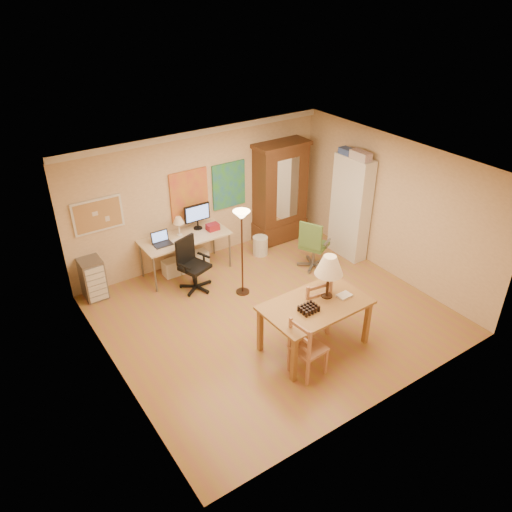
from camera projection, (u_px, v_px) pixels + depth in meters
floor at (273, 314)px, 8.77m from camera, size 5.50×5.50×0.00m
crown_molding at (197, 133)px, 9.19m from camera, size 5.50×0.08×0.12m
corkboard at (98, 215)px, 8.79m from camera, size 0.90×0.04×0.62m
art_panel_left at (189, 195)px, 9.68m from camera, size 0.80×0.04×1.00m
art_panel_right at (229, 185)px, 10.12m from camera, size 0.75×0.04×0.95m
dining_table at (321, 293)px, 7.62m from camera, size 1.67×1.03×1.55m
ladder_chair_back at (312, 307)px, 8.12m from camera, size 0.55×0.53×1.05m
ladder_chair_left at (307, 349)px, 7.28m from camera, size 0.48×0.50×0.99m
torchiere_lamp at (242, 228)px, 8.68m from camera, size 0.31×0.31×1.68m
computer_desk at (186, 249)px, 9.81m from camera, size 1.72×0.75×1.30m
office_chair_black at (194, 276)px, 9.35m from camera, size 0.63×0.63×1.03m
office_chair_green at (313, 255)px, 10.00m from camera, size 0.66×0.65×1.06m
drawer_cart at (93, 279)px, 9.06m from camera, size 0.39×0.47×0.78m
armoire at (280, 199)px, 10.75m from camera, size 1.19×0.57×2.20m
bookshelf at (351, 208)px, 10.08m from camera, size 0.32×0.86×2.14m
wastebin at (260, 246)px, 10.50m from camera, size 0.32×0.32×0.40m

